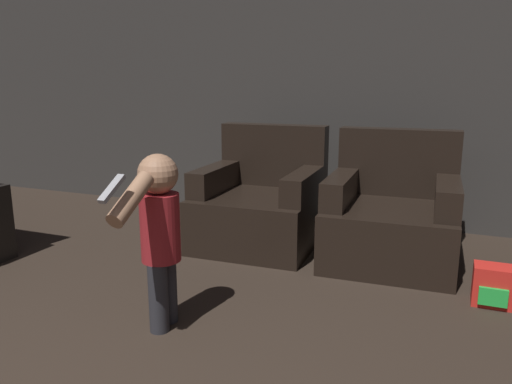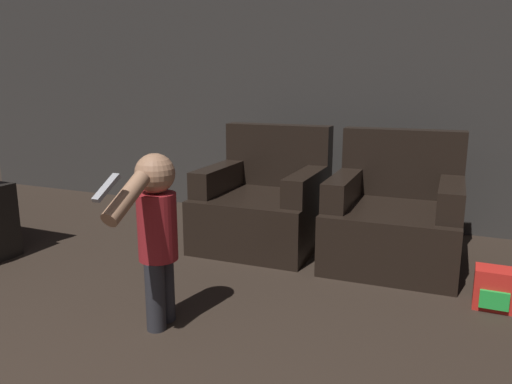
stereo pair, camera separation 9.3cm
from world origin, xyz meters
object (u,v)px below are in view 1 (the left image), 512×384
object	(u,v)px
person_toddler	(159,228)
toy_backpack	(493,286)
armchair_right	(392,217)
armchair_left	(261,205)

from	to	relation	value
person_toddler	toy_backpack	distance (m)	1.92
armchair_right	toy_backpack	size ratio (longest dim) A/B	4.01
armchair_right	person_toddler	xyz separation A→B (m)	(-0.97, -1.50, 0.23)
armchair_left	armchair_right	bearing A→B (deg)	-1.54
toy_backpack	armchair_right	bearing A→B (deg)	139.04
armchair_left	person_toddler	size ratio (longest dim) A/B	1.01
armchair_left	person_toddler	xyz separation A→B (m)	(0.03, -1.50, 0.23)
armchair_left	toy_backpack	bearing A→B (deg)	-20.35
armchair_right	person_toddler	bearing A→B (deg)	-125.04
armchair_right	toy_backpack	distance (m)	0.88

